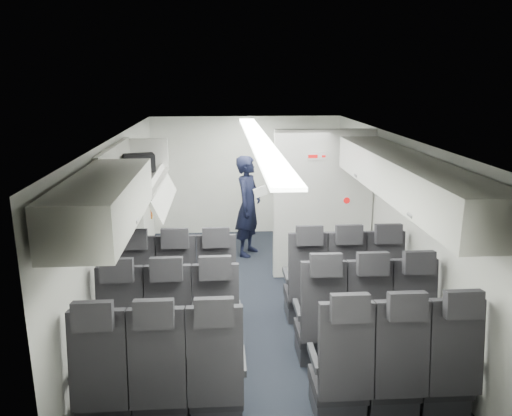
{
  "coord_description": "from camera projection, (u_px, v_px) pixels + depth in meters",
  "views": [
    {
      "loc": [
        -0.44,
        -5.96,
        2.84
      ],
      "look_at": [
        0.0,
        0.4,
        1.15
      ],
      "focal_mm": 35.0,
      "sensor_mm": 36.0,
      "label": 1
    }
  ],
  "objects": [
    {
      "name": "cabin_shell",
      "position": [
        258.0,
        218.0,
        6.22
      ],
      "size": [
        3.41,
        6.01,
        2.16
      ],
      "color": "black",
      "rests_on": "ground"
    },
    {
      "name": "seat_row_front",
      "position": [
        262.0,
        289.0,
        5.89
      ],
      "size": [
        3.33,
        0.56,
        1.24
      ],
      "color": "black",
      "rests_on": "cabin_shell"
    },
    {
      "name": "seat_row_mid",
      "position": [
        269.0,
        326.0,
        5.02
      ],
      "size": [
        3.33,
        0.56,
        1.24
      ],
      "color": "black",
      "rests_on": "cabin_shell"
    },
    {
      "name": "seat_row_rear",
      "position": [
        279.0,
        378.0,
        4.15
      ],
      "size": [
        3.33,
        0.56,
        1.24
      ],
      "color": "black",
      "rests_on": "cabin_shell"
    },
    {
      "name": "overhead_bin_left_rear",
      "position": [
        103.0,
        202.0,
        4.01
      ],
      "size": [
        0.53,
        1.8,
        0.4
      ],
      "color": "white",
      "rests_on": "cabin_shell"
    },
    {
      "name": "overhead_bin_left_front_open",
      "position": [
        135.0,
        175.0,
        5.72
      ],
      "size": [
        0.64,
        1.7,
        0.72
      ],
      "color": "#9E9E93",
      "rests_on": "cabin_shell"
    },
    {
      "name": "overhead_bin_right_rear",
      "position": [
        442.0,
        197.0,
        4.19
      ],
      "size": [
        0.53,
        1.8,
        0.4
      ],
      "color": "white",
      "rests_on": "cabin_shell"
    },
    {
      "name": "overhead_bin_right_front",
      "position": [
        378.0,
        162.0,
        5.88
      ],
      "size": [
        0.53,
        1.7,
        0.4
      ],
      "color": "white",
      "rests_on": "cabin_shell"
    },
    {
      "name": "bulkhead_partition",
      "position": [
        323.0,
        205.0,
        7.07
      ],
      "size": [
        1.4,
        0.15,
        2.13
      ],
      "color": "silver",
      "rests_on": "cabin_shell"
    },
    {
      "name": "galley_unit",
      "position": [
        300.0,
        185.0,
        8.95
      ],
      "size": [
        0.85,
        0.52,
        1.9
      ],
      "color": "#939399",
      "rests_on": "cabin_shell"
    },
    {
      "name": "boarding_door",
      "position": [
        144.0,
        203.0,
        7.65
      ],
      "size": [
        0.12,
        1.27,
        1.86
      ],
      "color": "silver",
      "rests_on": "cabin_shell"
    },
    {
      "name": "flight_attendant",
      "position": [
        248.0,
        206.0,
        8.03
      ],
      "size": [
        0.6,
        0.7,
        1.63
      ],
      "primitive_type": "imported",
      "rotation": [
        0.0,
        0.0,
        1.14
      ],
      "color": "black",
      "rests_on": "ground"
    },
    {
      "name": "carry_on_bag",
      "position": [
        139.0,
        163.0,
        6.02
      ],
      "size": [
        0.41,
        0.34,
        0.21
      ],
      "primitive_type": "cube",
      "rotation": [
        0.0,
        0.0,
        0.27
      ],
      "color": "black",
      "rests_on": "overhead_bin_left_front_open"
    },
    {
      "name": "papers",
      "position": [
        260.0,
        192.0,
        7.93
      ],
      "size": [
        0.22,
        0.09,
        0.15
      ],
      "primitive_type": "cube",
      "rotation": [
        0.0,
        0.0,
        0.32
      ],
      "color": "white",
      "rests_on": "flight_attendant"
    }
  ]
}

